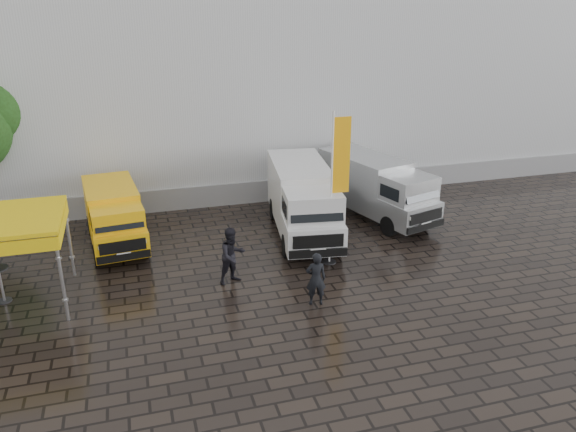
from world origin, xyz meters
name	(u,v)px	position (x,y,z in m)	size (l,w,h in m)	color
ground	(339,275)	(0.00, 0.00, 0.00)	(120.00, 120.00, 0.00)	black
exhibition_hall	(274,51)	(2.00, 16.00, 6.00)	(44.00, 16.00, 12.00)	silver
hall_plinth	(319,186)	(2.00, 7.95, 0.50)	(44.00, 0.15, 1.00)	gray
van_yellow	(114,218)	(-7.22, 4.74, 1.10)	(1.83, 4.75, 2.19)	#FFB70D
van_white	(303,202)	(-0.12, 3.75, 1.35)	(2.07, 6.22, 2.70)	silver
van_silver	(376,189)	(3.44, 4.70, 1.27)	(1.95, 5.85, 2.53)	#B1B4B5
canopy_tent	(5,224)	(-10.12, 0.99, 2.66)	(3.17, 3.17, 2.85)	silver
flagpole	(337,180)	(0.21, 1.06, 3.06)	(0.88, 0.50, 5.42)	black
cocktail_table	(1,285)	(-10.62, 1.27, 0.58)	(0.60, 0.60, 1.16)	black
wheelie_bin	(412,181)	(6.67, 7.50, 0.47)	(0.57, 0.57, 0.94)	black
person_front	(316,279)	(-1.38, -1.56, 0.86)	(0.63, 0.41, 1.72)	black
person_tent	(232,256)	(-3.54, 0.55, 0.96)	(0.93, 0.73, 1.92)	black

